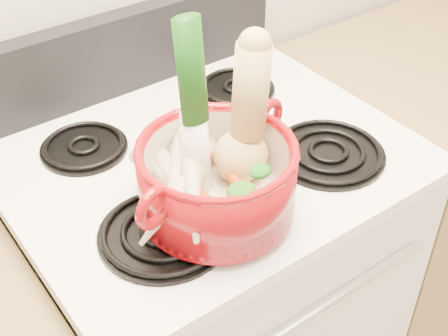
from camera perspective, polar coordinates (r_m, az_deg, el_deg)
stove_body at (r=1.59m, az=-1.58°, el=-12.61°), size 0.76×0.65×0.92m
cooktop at (r=1.25m, az=-1.95°, el=1.09°), size 0.78×0.67×0.03m
control_backsplash at (r=1.42m, az=-9.07°, el=10.48°), size 0.76×0.05×0.18m
oven_handle at (r=1.18m, az=7.92°, el=-13.22°), size 0.60×0.02×0.02m
burner_front_left at (r=1.06m, az=-5.55°, el=-5.88°), size 0.22×0.22×0.02m
burner_front_right at (r=1.24m, az=9.53°, el=1.47°), size 0.22×0.22×0.02m
burner_back_left at (r=1.27m, az=-12.69°, el=1.96°), size 0.17×0.17×0.02m
burner_back_right at (r=1.42m, az=1.15°, el=7.40°), size 0.17×0.17×0.02m
dutch_oven at (r=1.04m, az=-0.65°, el=-1.04°), size 0.33×0.33×0.13m
pot_handle_left at (r=0.93m, az=-6.41°, el=-3.60°), size 0.08×0.04×0.07m
pot_handle_right at (r=1.11m, az=4.14°, el=4.64°), size 0.08×0.04×0.07m
squash at (r=1.04m, az=1.70°, el=4.79°), size 0.13×0.11×0.26m
leek at (r=1.00m, az=-2.66°, el=5.61°), size 0.06×0.08×0.32m
ginger at (r=1.13m, az=-2.43°, el=1.42°), size 0.09×0.06×0.05m
parsnip_0 at (r=1.06m, az=-4.09°, el=-1.55°), size 0.08×0.22×0.06m
parsnip_1 at (r=1.03m, az=-3.57°, el=-2.22°), size 0.14×0.21×0.06m
parsnip_2 at (r=1.05m, az=-4.16°, el=-1.50°), size 0.06×0.18×0.05m
parsnip_3 at (r=1.00m, az=-4.93°, el=-3.29°), size 0.17×0.11×0.05m
parsnip_4 at (r=1.05m, az=-4.37°, el=-0.10°), size 0.17×0.18×0.06m
parsnip_5 at (r=1.02m, az=-2.90°, el=-1.10°), size 0.17×0.24×0.07m
carrot_0 at (r=1.02m, az=-1.83°, el=-3.04°), size 0.05×0.18×0.05m
carrot_1 at (r=1.01m, az=-0.63°, el=-3.93°), size 0.04×0.14×0.04m
carrot_2 at (r=1.05m, az=0.88°, el=-1.19°), size 0.04×0.16×0.04m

